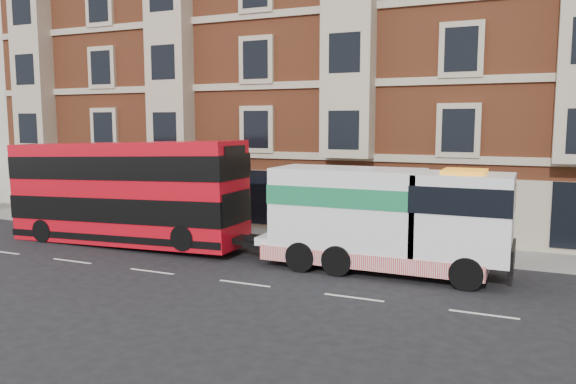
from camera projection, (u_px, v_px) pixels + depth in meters
The scene contains 7 objects.
ground at pixel (245, 284), 19.77m from camera, with size 120.00×120.00×0.00m, color black.
sidewalk at pixel (319, 241), 26.58m from camera, with size 90.00×3.00×0.15m, color slate.
victorian_terrace at pixel (375, 45), 31.97m from camera, with size 45.00×12.00×20.40m.
lamp_post_west at pixel (196, 184), 27.48m from camera, with size 0.35×0.15×4.35m.
double_decker_bus at pixel (125, 191), 25.89m from camera, with size 11.72×2.69×4.74m.
tow_truck at pixel (381, 218), 21.12m from camera, with size 9.38×2.77×3.91m.
pedestrian at pixel (147, 212), 28.81m from camera, with size 0.66×0.43×1.81m, color black.
Camera 1 is at (9.15, -16.98, 5.63)m, focal length 35.00 mm.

